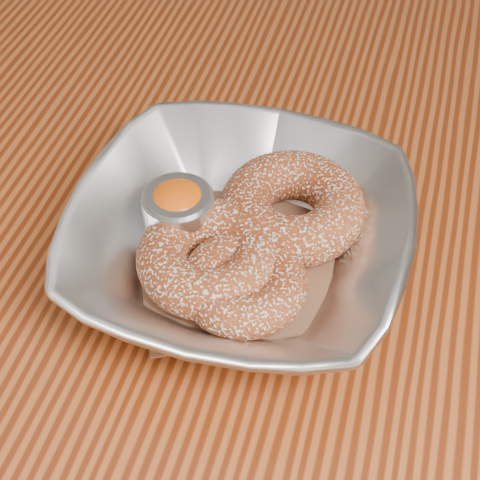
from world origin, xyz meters
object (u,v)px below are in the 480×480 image
(table, at_px, (159,290))
(ramekin, at_px, (179,213))
(serving_bowl, at_px, (240,241))
(donut_front, at_px, (243,283))
(donut_back, at_px, (292,207))
(donut_extra, at_px, (209,258))

(table, height_order, ramekin, ramekin)
(serving_bowl, bearing_deg, donut_front, -70.59)
(donut_back, xyz_separation_m, donut_front, (-0.02, -0.08, -0.00))
(donut_back, distance_m, donut_extra, 0.08)
(donut_extra, bearing_deg, donut_front, -25.91)
(donut_back, distance_m, ramekin, 0.08)
(table, xyz_separation_m, donut_extra, (0.07, -0.05, 0.13))
(donut_front, bearing_deg, donut_back, 78.00)
(serving_bowl, xyz_separation_m, donut_back, (0.03, 0.04, -0.00))
(donut_back, distance_m, donut_front, 0.08)
(table, xyz_separation_m, ramekin, (0.04, -0.02, 0.13))
(table, relative_size, donut_extra, 11.82)
(serving_bowl, relative_size, donut_back, 2.23)
(donut_back, bearing_deg, donut_front, -102.00)
(ramekin, bearing_deg, donut_back, 23.28)
(table, bearing_deg, serving_bowl, -22.35)
(serving_bowl, relative_size, ramekin, 4.61)
(serving_bowl, height_order, donut_back, serving_bowl)
(table, height_order, donut_front, donut_front)
(serving_bowl, bearing_deg, donut_extra, -129.97)
(donut_back, xyz_separation_m, donut_extra, (-0.04, -0.06, -0.00))
(serving_bowl, distance_m, donut_extra, 0.03)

